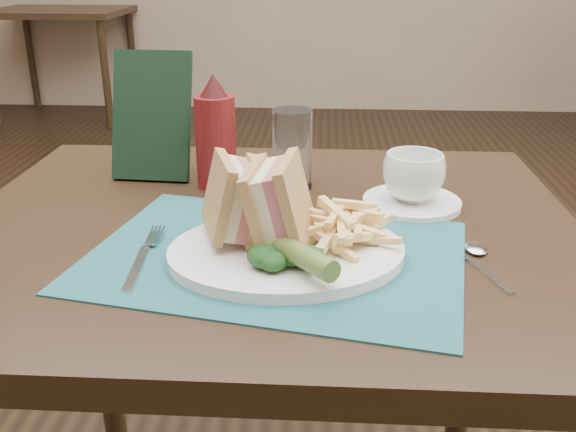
# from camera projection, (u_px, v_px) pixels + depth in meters

# --- Properties ---
(floor) EXTENTS (7.00, 7.00, 0.00)m
(floor) POSITION_uv_depth(u_px,v_px,m) (288.00, 411.00, 1.68)
(floor) COLOR black
(floor) RESTS_ON ground
(wall_back) EXTENTS (6.00, 0.00, 6.00)m
(wall_back) POSITION_uv_depth(u_px,v_px,m) (315.00, 108.00, 4.90)
(wall_back) COLOR tan
(wall_back) RESTS_ON ground
(table_main) EXTENTS (0.90, 0.75, 0.75)m
(table_main) POSITION_uv_depth(u_px,v_px,m) (270.00, 428.00, 1.07)
(table_main) COLOR black
(table_main) RESTS_ON ground
(table_bg_left) EXTENTS (0.90, 0.75, 0.75)m
(table_bg_left) POSITION_uv_depth(u_px,v_px,m) (66.00, 64.00, 4.53)
(table_bg_left) COLOR black
(table_bg_left) RESTS_ON ground
(placemat) EXTENTS (0.53, 0.42, 0.00)m
(placemat) POSITION_uv_depth(u_px,v_px,m) (275.00, 255.00, 0.82)
(placemat) COLOR #1B5258
(placemat) RESTS_ON table_main
(plate) EXTENTS (0.34, 0.29, 0.01)m
(plate) POSITION_uv_depth(u_px,v_px,m) (287.00, 252.00, 0.81)
(plate) COLOR white
(plate) RESTS_ON placemat
(sandwich_half_a) EXTENTS (0.11, 0.13, 0.11)m
(sandwich_half_a) POSITION_uv_depth(u_px,v_px,m) (219.00, 200.00, 0.81)
(sandwich_half_a) COLOR tan
(sandwich_half_a) RESTS_ON plate
(sandwich_half_b) EXTENTS (0.09, 0.12, 0.11)m
(sandwich_half_b) POSITION_uv_depth(u_px,v_px,m) (263.00, 201.00, 0.80)
(sandwich_half_b) COLOR tan
(sandwich_half_b) RESTS_ON plate
(kale_garnish) EXTENTS (0.11, 0.08, 0.03)m
(kale_garnish) POSITION_uv_depth(u_px,v_px,m) (287.00, 255.00, 0.76)
(kale_garnish) COLOR #133615
(kale_garnish) RESTS_ON plate
(pickle_spear) EXTENTS (0.10, 0.11, 0.03)m
(pickle_spear) POSITION_uv_depth(u_px,v_px,m) (299.00, 254.00, 0.74)
(pickle_spear) COLOR #486024
(pickle_spear) RESTS_ON plate
(fries_pile) EXTENTS (0.18, 0.20, 0.05)m
(fries_pile) POSITION_uv_depth(u_px,v_px,m) (339.00, 223.00, 0.82)
(fries_pile) COLOR #F9CF7C
(fries_pile) RESTS_ON plate
(fork) EXTENTS (0.05, 0.17, 0.01)m
(fork) POSITION_uv_depth(u_px,v_px,m) (143.00, 254.00, 0.81)
(fork) COLOR silver
(fork) RESTS_ON placemat
(spoon) EXTENTS (0.08, 0.15, 0.01)m
(spoon) POSITION_uv_depth(u_px,v_px,m) (483.00, 263.00, 0.79)
(spoon) COLOR silver
(spoon) RESTS_ON table_main
(saucer) EXTENTS (0.16, 0.16, 0.01)m
(saucer) POSITION_uv_depth(u_px,v_px,m) (412.00, 202.00, 0.98)
(saucer) COLOR white
(saucer) RESTS_ON table_main
(coffee_cup) EXTENTS (0.13, 0.13, 0.07)m
(coffee_cup) POSITION_uv_depth(u_px,v_px,m) (414.00, 177.00, 0.97)
(coffee_cup) COLOR white
(coffee_cup) RESTS_ON saucer
(drinking_glass) EXTENTS (0.07, 0.07, 0.13)m
(drinking_glass) POSITION_uv_depth(u_px,v_px,m) (292.00, 149.00, 1.04)
(drinking_glass) COLOR white
(drinking_glass) RESTS_ON table_main
(ketchup_bottle) EXTENTS (0.08, 0.08, 0.19)m
(ketchup_bottle) POSITION_uv_depth(u_px,v_px,m) (215.00, 131.00, 1.04)
(ketchup_bottle) COLOR #5F1011
(ketchup_bottle) RESTS_ON table_main
(check_presenter) EXTENTS (0.14, 0.09, 0.21)m
(check_presenter) POSITION_uv_depth(u_px,v_px,m) (152.00, 116.00, 1.08)
(check_presenter) COLOR black
(check_presenter) RESTS_ON table_main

